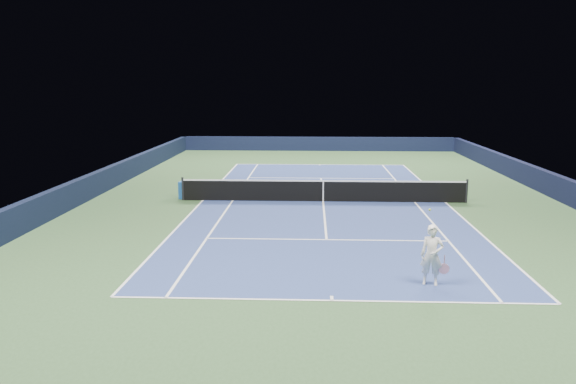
{
  "coord_description": "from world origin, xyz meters",
  "views": [
    {
      "loc": [
        -0.52,
        -24.9,
        5.21
      ],
      "look_at": [
        -1.46,
        -3.0,
        1.0
      ],
      "focal_mm": 35.0,
      "sensor_mm": 36.0,
      "label": 1
    }
  ],
  "objects": [
    {
      "name": "ground",
      "position": [
        0.0,
        0.0,
        0.0
      ],
      "size": [
        40.0,
        40.0,
        0.0
      ],
      "primitive_type": "plane",
      "color": "#2D4B29",
      "rests_on": "ground"
    },
    {
      "name": "wall_far",
      "position": [
        0.0,
        19.82,
        0.55
      ],
      "size": [
        22.0,
        0.35,
        1.1
      ],
      "primitive_type": "cube",
      "color": "black",
      "rests_on": "ground"
    },
    {
      "name": "wall_right",
      "position": [
        10.82,
        0.0,
        0.55
      ],
      "size": [
        0.35,
        40.0,
        1.1
      ],
      "primitive_type": "cube",
      "color": "black",
      "rests_on": "ground"
    },
    {
      "name": "wall_left",
      "position": [
        -10.82,
        0.0,
        0.55
      ],
      "size": [
        0.35,
        40.0,
        1.1
      ],
      "primitive_type": "cube",
      "color": "black",
      "rests_on": "ground"
    },
    {
      "name": "court_surface",
      "position": [
        0.0,
        0.0,
        0.0
      ],
      "size": [
        10.97,
        23.77,
        0.01
      ],
      "primitive_type": "cube",
      "color": "navy",
      "rests_on": "ground"
    },
    {
      "name": "baseline_far",
      "position": [
        0.0,
        11.88,
        0.01
      ],
      "size": [
        10.97,
        0.08,
        0.0
      ],
      "primitive_type": "cube",
      "color": "white",
      "rests_on": "ground"
    },
    {
      "name": "baseline_near",
      "position": [
        0.0,
        -11.88,
        0.01
      ],
      "size": [
        10.97,
        0.08,
        0.0
      ],
      "primitive_type": "cube",
      "color": "white",
      "rests_on": "ground"
    },
    {
      "name": "sideline_doubles_right",
      "position": [
        5.49,
        0.0,
        0.01
      ],
      "size": [
        0.08,
        23.77,
        0.0
      ],
      "primitive_type": "cube",
      "color": "white",
      "rests_on": "ground"
    },
    {
      "name": "sideline_doubles_left",
      "position": [
        -5.49,
        0.0,
        0.01
      ],
      "size": [
        0.08,
        23.77,
        0.0
      ],
      "primitive_type": "cube",
      "color": "white",
      "rests_on": "ground"
    },
    {
      "name": "sideline_singles_right",
      "position": [
        4.12,
        0.0,
        0.01
      ],
      "size": [
        0.08,
        23.77,
        0.0
      ],
      "primitive_type": "cube",
      "color": "white",
      "rests_on": "ground"
    },
    {
      "name": "sideline_singles_left",
      "position": [
        -4.12,
        0.0,
        0.01
      ],
      "size": [
        0.08,
        23.77,
        0.0
      ],
      "primitive_type": "cube",
      "color": "white",
      "rests_on": "ground"
    },
    {
      "name": "service_line_far",
      "position": [
        0.0,
        6.4,
        0.01
      ],
      "size": [
        8.23,
        0.08,
        0.0
      ],
      "primitive_type": "cube",
      "color": "white",
      "rests_on": "ground"
    },
    {
      "name": "service_line_near",
      "position": [
        0.0,
        -6.4,
        0.01
      ],
      "size": [
        8.23,
        0.08,
        0.0
      ],
      "primitive_type": "cube",
      "color": "white",
      "rests_on": "ground"
    },
    {
      "name": "center_service_line",
      "position": [
        0.0,
        0.0,
        0.01
      ],
      "size": [
        0.08,
        12.8,
        0.0
      ],
      "primitive_type": "cube",
      "color": "white",
      "rests_on": "ground"
    },
    {
      "name": "center_mark_far",
      "position": [
        0.0,
        11.73,
        0.01
      ],
      "size": [
        0.08,
        0.3,
        0.0
      ],
      "primitive_type": "cube",
      "color": "white",
      "rests_on": "ground"
    },
    {
      "name": "center_mark_near",
      "position": [
        0.0,
        -11.73,
        0.01
      ],
      "size": [
        0.08,
        0.3,
        0.0
      ],
      "primitive_type": "cube",
      "color": "white",
      "rests_on": "ground"
    },
    {
      "name": "tennis_net",
      "position": [
        0.0,
        0.0,
        0.5
      ],
      "size": [
        12.9,
        0.1,
        1.07
      ],
      "color": "black",
      "rests_on": "ground"
    },
    {
      "name": "sponsor_cube",
      "position": [
        -6.4,
        0.42,
        0.4
      ],
      "size": [
        0.59,
        0.51,
        0.8
      ],
      "color": "blue",
      "rests_on": "ground"
    },
    {
      "name": "tennis_player",
      "position": [
        2.65,
        -10.63,
        0.81
      ],
      "size": [
        0.79,
        1.29,
        1.83
      ],
      "color": "white",
      "rests_on": "ground"
    }
  ]
}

